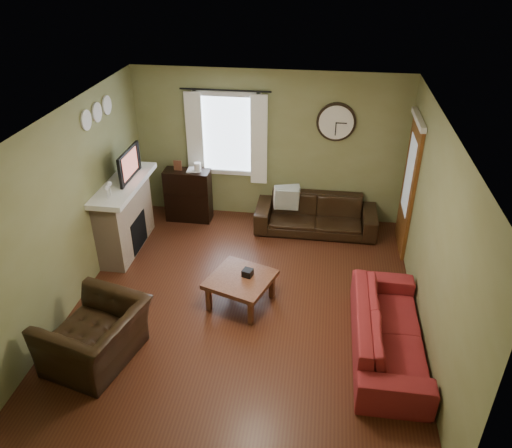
# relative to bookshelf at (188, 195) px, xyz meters

# --- Properties ---
(floor) EXTENTS (4.60, 5.20, 0.00)m
(floor) POSITION_rel_bookshelf_xyz_m (1.36, -2.23, -0.47)
(floor) COLOR #431F11
(floor) RESTS_ON ground
(ceiling) EXTENTS (4.60, 5.20, 0.00)m
(ceiling) POSITION_rel_bookshelf_xyz_m (1.36, -2.23, 2.13)
(ceiling) COLOR white
(ceiling) RESTS_ON ground
(wall_left) EXTENTS (0.00, 5.20, 2.60)m
(wall_left) POSITION_rel_bookshelf_xyz_m (-0.94, -2.23, 0.83)
(wall_left) COLOR olive
(wall_left) RESTS_ON ground
(wall_right) EXTENTS (0.00, 5.20, 2.60)m
(wall_right) POSITION_rel_bookshelf_xyz_m (3.66, -2.23, 0.83)
(wall_right) COLOR olive
(wall_right) RESTS_ON ground
(wall_back) EXTENTS (4.60, 0.00, 2.60)m
(wall_back) POSITION_rel_bookshelf_xyz_m (1.36, 0.37, 0.83)
(wall_back) COLOR olive
(wall_back) RESTS_ON ground
(wall_front) EXTENTS (4.60, 0.00, 2.60)m
(wall_front) POSITION_rel_bookshelf_xyz_m (1.36, -4.83, 0.83)
(wall_front) COLOR olive
(wall_front) RESTS_ON ground
(fireplace) EXTENTS (0.40, 1.40, 1.10)m
(fireplace) POSITION_rel_bookshelf_xyz_m (-0.74, -1.08, 0.08)
(fireplace) COLOR #C8AB8A
(fireplace) RESTS_ON floor
(firebox) EXTENTS (0.04, 0.60, 0.55)m
(firebox) POSITION_rel_bookshelf_xyz_m (-0.55, -1.08, -0.17)
(firebox) COLOR black
(firebox) RESTS_ON fireplace
(mantel) EXTENTS (0.58, 1.60, 0.08)m
(mantel) POSITION_rel_bookshelf_xyz_m (-0.71, -1.08, 0.67)
(mantel) COLOR white
(mantel) RESTS_ON fireplace
(tv) EXTENTS (0.08, 0.60, 0.35)m
(tv) POSITION_rel_bookshelf_xyz_m (-0.69, -0.93, 0.89)
(tv) COLOR black
(tv) RESTS_ON mantel
(tv_screen) EXTENTS (0.02, 0.62, 0.36)m
(tv_screen) POSITION_rel_bookshelf_xyz_m (-0.61, -0.93, 0.94)
(tv_screen) COLOR #994C3F
(tv_screen) RESTS_ON mantel
(medallion_left) EXTENTS (0.28, 0.28, 0.03)m
(medallion_left) POSITION_rel_bookshelf_xyz_m (-0.92, -1.43, 1.78)
(medallion_left) COLOR white
(medallion_left) RESTS_ON wall_left
(medallion_mid) EXTENTS (0.28, 0.28, 0.03)m
(medallion_mid) POSITION_rel_bookshelf_xyz_m (-0.92, -1.08, 1.78)
(medallion_mid) COLOR white
(medallion_mid) RESTS_ON wall_left
(medallion_right) EXTENTS (0.28, 0.28, 0.03)m
(medallion_right) POSITION_rel_bookshelf_xyz_m (-0.92, -0.73, 1.78)
(medallion_right) COLOR white
(medallion_right) RESTS_ON wall_left
(window_pane) EXTENTS (1.00, 0.02, 1.30)m
(window_pane) POSITION_rel_bookshelf_xyz_m (0.66, 0.35, 1.03)
(window_pane) COLOR silver
(window_pane) RESTS_ON wall_back
(curtain_rod) EXTENTS (0.03, 0.03, 1.50)m
(curtain_rod) POSITION_rel_bookshelf_xyz_m (0.66, 0.25, 1.80)
(curtain_rod) COLOR black
(curtain_rod) RESTS_ON wall_back
(curtain_left) EXTENTS (0.28, 0.04, 1.55)m
(curtain_left) POSITION_rel_bookshelf_xyz_m (0.11, 0.25, 0.98)
(curtain_left) COLOR white
(curtain_left) RESTS_ON wall_back
(curtain_right) EXTENTS (0.28, 0.04, 1.55)m
(curtain_right) POSITION_rel_bookshelf_xyz_m (1.21, 0.25, 0.98)
(curtain_right) COLOR white
(curtain_right) RESTS_ON wall_back
(wall_clock) EXTENTS (0.64, 0.06, 0.64)m
(wall_clock) POSITION_rel_bookshelf_xyz_m (2.46, 0.32, 1.33)
(wall_clock) COLOR white
(wall_clock) RESTS_ON wall_back
(door) EXTENTS (0.05, 0.90, 2.10)m
(door) POSITION_rel_bookshelf_xyz_m (3.63, -0.38, 0.58)
(door) COLOR brown
(door) RESTS_ON floor
(bookshelf) EXTENTS (0.79, 0.34, 0.94)m
(bookshelf) POSITION_rel_bookshelf_xyz_m (0.00, 0.00, 0.00)
(bookshelf) COLOR black
(bookshelf) RESTS_ON floor
(book) EXTENTS (0.19, 0.25, 0.02)m
(book) POSITION_rel_bookshelf_xyz_m (0.01, 0.02, 0.49)
(book) COLOR #59301E
(book) RESTS_ON bookshelf
(sofa_brown) EXTENTS (2.04, 0.80, 0.59)m
(sofa_brown) POSITION_rel_bookshelf_xyz_m (2.24, -0.07, -0.17)
(sofa_brown) COLOR black
(sofa_brown) RESTS_ON floor
(pillow_left) EXTENTS (0.40, 0.13, 0.39)m
(pillow_left) POSITION_rel_bookshelf_xyz_m (1.74, -0.05, 0.08)
(pillow_left) COLOR #A5AEA5
(pillow_left) RESTS_ON sofa_brown
(pillow_right) EXTENTS (0.45, 0.24, 0.43)m
(pillow_right) POSITION_rel_bookshelf_xyz_m (1.72, 0.03, 0.08)
(pillow_right) COLOR #A5AEA5
(pillow_right) RESTS_ON sofa_brown
(sofa_red) EXTENTS (0.82, 2.10, 0.61)m
(sofa_red) POSITION_rel_bookshelf_xyz_m (3.22, -2.86, -0.16)
(sofa_red) COLOR maroon
(sofa_red) RESTS_ON floor
(armchair) EXTENTS (1.21, 1.31, 0.72)m
(armchair) POSITION_rel_bookshelf_xyz_m (-0.19, -3.50, -0.11)
(armchair) COLOR black
(armchair) RESTS_ON floor
(coffee_table) EXTENTS (1.01, 1.01, 0.43)m
(coffee_table) POSITION_rel_bookshelf_xyz_m (1.31, -2.21, -0.26)
(coffee_table) COLOR #59301E
(coffee_table) RESTS_ON floor
(tissue_box) EXTENTS (0.16, 0.16, 0.10)m
(tissue_box) POSITION_rel_bookshelf_xyz_m (1.40, -2.16, -0.07)
(tissue_box) COLOR black
(tissue_box) RESTS_ON coffee_table
(wine_glass_a) EXTENTS (0.07, 0.07, 0.20)m
(wine_glass_a) POSITION_rel_bookshelf_xyz_m (-0.69, -1.63, 0.81)
(wine_glass_a) COLOR white
(wine_glass_a) RESTS_ON mantel
(wine_glass_b) EXTENTS (0.08, 0.08, 0.22)m
(wine_glass_b) POSITION_rel_bookshelf_xyz_m (-0.69, -1.53, 0.82)
(wine_glass_b) COLOR white
(wine_glass_b) RESTS_ON mantel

